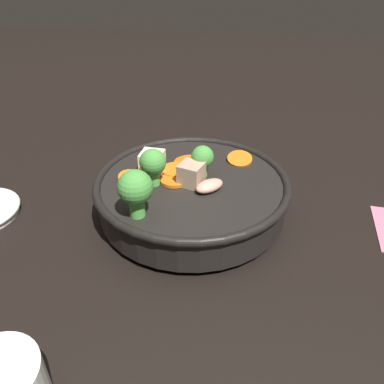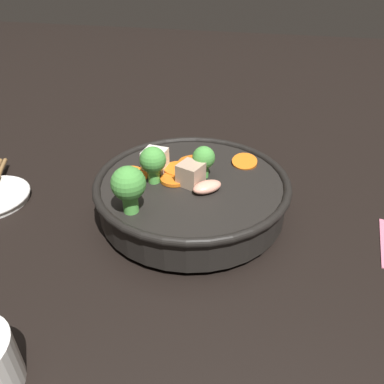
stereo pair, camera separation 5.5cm
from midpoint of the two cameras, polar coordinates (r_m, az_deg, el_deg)
The scene contains 2 objects.
ground_plane at distance 0.58m, azimuth -2.75°, elevation -3.34°, with size 3.00×3.00×0.00m, color black.
stirfry_bowl at distance 0.55m, azimuth -3.05°, elevation 0.09°, with size 0.29×0.29×0.12m.
Camera 1 is at (-0.46, -0.06, 0.34)m, focal length 35.00 mm.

